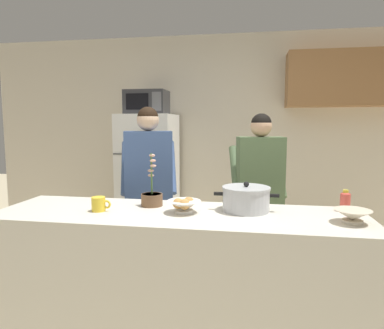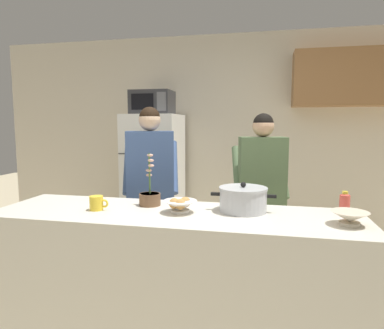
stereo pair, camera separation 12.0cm
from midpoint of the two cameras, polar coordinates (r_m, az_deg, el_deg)
back_wall_unit at (r=4.38m, az=5.90°, el=5.53°), size 6.00×0.48×2.60m
kitchen_island at (r=2.40m, az=-3.81°, el=-18.71°), size 2.40×0.68×0.92m
refrigerator at (r=4.21m, az=-8.07°, el=-2.72°), size 0.64×0.68×1.61m
microwave at (r=4.14m, az=-8.38°, el=10.23°), size 0.48×0.37×0.28m
person_near_pot at (r=3.08m, az=-8.36°, el=-2.03°), size 0.58×0.52×1.64m
person_by_sink at (r=3.09m, az=10.16°, el=-2.82°), size 0.55×0.48×1.58m
cooking_pot at (r=2.28m, az=7.53°, el=-5.70°), size 0.43×0.32×0.20m
coffee_mug at (r=2.35m, az=-16.71°, el=-6.36°), size 0.13×0.09×0.10m
bread_bowl at (r=2.21m, az=-2.93°, el=-6.82°), size 0.22×0.22×0.10m
empty_bowl at (r=2.17m, az=23.84°, el=-7.81°), size 0.21×0.21×0.08m
bottle_near_edge at (r=2.44m, az=22.97°, el=-5.60°), size 0.06×0.06×0.14m
potted_orchid at (r=2.42m, az=-8.14°, el=-5.40°), size 0.15×0.15×0.37m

